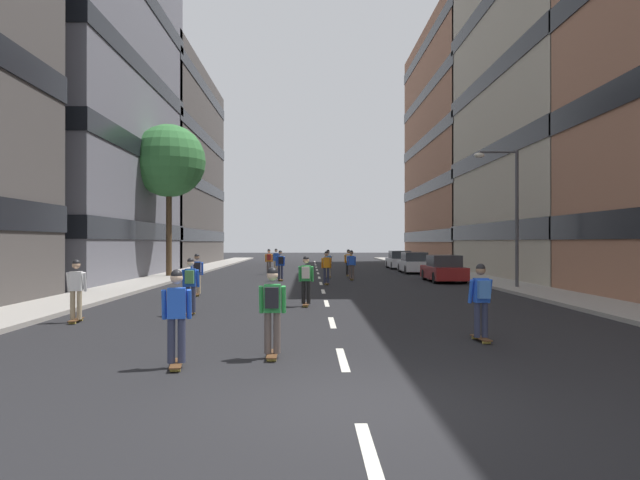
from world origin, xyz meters
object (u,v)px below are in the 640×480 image
object	(u,v)px
skater_0	(280,263)
skater_9	(326,266)
parked_car_near	(414,263)
skater_11	(276,259)
parked_car_far	(399,260)
street_tree_near	(169,161)
skater_1	(351,263)
skater_12	(190,283)
streetlamp_right	(509,203)
skater_2	(197,272)
skater_13	(269,260)
skater_4	(176,313)
skater_6	(306,278)
skater_3	(76,288)
skater_10	(481,297)
skater_8	(348,261)
skater_7	(328,262)
parked_car_mid	(444,270)
skater_5	(272,306)

from	to	relation	value
skater_0	skater_9	bearing A→B (deg)	-47.59
parked_car_near	skater_11	xyz separation A→B (m)	(-10.07, 0.42, 0.29)
parked_car_far	street_tree_near	distance (m)	21.40
skater_11	skater_1	bearing A→B (deg)	-57.90
skater_0	skater_1	size ratio (longest dim) A/B	1.00
skater_11	skater_12	bearing A→B (deg)	-92.99
streetlamp_right	skater_1	bearing A→B (deg)	135.24
skater_2	skater_13	bearing A→B (deg)	82.99
parked_car_near	skater_11	bearing A→B (deg)	177.62
parked_car_near	skater_4	xyz separation A→B (m)	(-10.05, -30.89, 0.29)
parked_car_far	skater_12	world-z (taller)	skater_12
parked_car_near	skater_6	world-z (taller)	skater_6
skater_4	skater_13	distance (m)	29.34
street_tree_near	skater_2	bearing A→B (deg)	-71.05
parked_car_far	skater_4	size ratio (longest dim) A/B	2.47
skater_3	skater_10	world-z (taller)	same
streetlamp_right	skater_1	xyz separation A→B (m)	(-7.00, 6.94, -3.15)
skater_8	skater_12	size ratio (longest dim) A/B	1.00
skater_7	skater_10	world-z (taller)	same
skater_2	street_tree_near	bearing A→B (deg)	108.95
parked_car_near	skater_2	distance (m)	21.19
skater_3	skater_11	size ratio (longest dim) A/B	1.00
parked_car_far	streetlamp_right	distance (m)	21.46
parked_car_near	streetlamp_right	world-z (taller)	streetlamp_right
skater_8	skater_12	world-z (taller)	same
skater_1	skater_8	size ratio (longest dim) A/B	1.00
streetlamp_right	skater_2	world-z (taller)	streetlamp_right
parked_car_far	skater_0	xyz separation A→B (m)	(-9.31, -14.85, 0.32)
skater_13	skater_11	bearing A→B (deg)	79.10
parked_car_mid	streetlamp_right	bearing A→B (deg)	-70.72
skater_4	skater_6	bearing A→B (deg)	76.73
parked_car_near	skater_13	world-z (taller)	skater_13
skater_6	skater_13	world-z (taller)	same
skater_7	skater_8	xyz separation A→B (m)	(1.41, 1.78, 0.00)
skater_13	skater_4	bearing A→B (deg)	-89.22
streetlamp_right	skater_12	bearing A→B (deg)	-145.14
skater_1	skater_12	xyz separation A→B (m)	(-6.19, -16.13, 0.03)
street_tree_near	skater_10	bearing A→B (deg)	-61.08
skater_5	skater_13	world-z (taller)	same
skater_7	skater_13	xyz separation A→B (m)	(-4.00, 3.68, 0.00)
streetlamp_right	parked_car_mid	bearing A→B (deg)	109.28
parked_car_far	skater_6	world-z (taller)	skater_6
skater_1	skater_8	distance (m)	4.00
street_tree_near	streetlamp_right	bearing A→B (deg)	-26.65
parked_car_far	skater_10	world-z (taller)	skater_10
skater_1	skater_13	size ratio (longest dim) A/B	1.00
parked_car_mid	parked_car_far	distance (m)	15.76
skater_10	skater_11	world-z (taller)	same
skater_8	skater_11	xyz separation A→B (m)	(-5.03, 3.88, -0.03)
skater_8	skater_10	world-z (taller)	same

